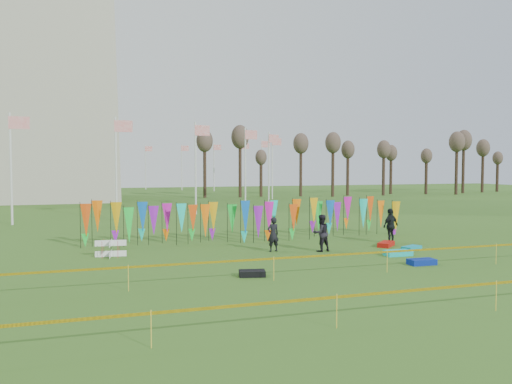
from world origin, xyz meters
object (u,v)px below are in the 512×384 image
object	(u,v)px
person_left	(273,234)
person_right	(391,226)
person_mid	(321,233)
kite_bag_turquoise	(398,253)
kite_bag_red	(386,244)
kite_bag_teal	(412,248)
box_kite	(111,248)
kite_bag_blue	(422,262)
kite_bag_black	(252,273)

from	to	relation	value
person_left	person_right	size ratio (longest dim) A/B	0.89
person_mid	kite_bag_turquoise	bearing A→B (deg)	133.94
kite_bag_red	kite_bag_turquoise	bearing A→B (deg)	-110.62
kite_bag_teal	kite_bag_turquoise	bearing A→B (deg)	-144.53
person_mid	kite_bag_turquoise	xyz separation A→B (m)	(2.97, -2.14, -0.79)
person_mid	kite_bag_teal	world-z (taller)	person_mid
box_kite	kite_bag_turquoise	distance (m)	13.44
kite_bag_red	kite_bag_blue	bearing A→B (deg)	-104.42
person_left	kite_bag_teal	distance (m)	7.00
person_right	kite_bag_red	distance (m)	1.46
kite_bag_red	kite_bag_teal	bearing A→B (deg)	-69.59
kite_bag_turquoise	person_right	bearing A→B (deg)	62.51
box_kite	kite_bag_turquoise	xyz separation A→B (m)	(12.91, -3.70, -0.27)
person_right	kite_bag_blue	world-z (taller)	person_right
person_right	kite_bag_teal	bearing A→B (deg)	64.35
person_right	kite_bag_black	size ratio (longest dim) A/B	1.92
person_right	kite_bag_turquoise	distance (m)	3.92
kite_bag_turquoise	kite_bag_teal	bearing A→B (deg)	35.47
kite_bag_turquoise	kite_bag_blue	world-z (taller)	kite_bag_turquoise
person_left	kite_bag_blue	xyz separation A→B (m)	(4.98, -5.00, -0.73)
person_right	kite_bag_blue	xyz separation A→B (m)	(-2.03, -5.57, -0.83)
box_kite	kite_bag_black	world-z (taller)	box_kite
kite_bag_red	box_kite	bearing A→B (deg)	175.17
kite_bag_red	kite_bag_teal	distance (m)	1.56
kite_bag_turquoise	kite_bag_blue	size ratio (longest dim) A/B	1.10
kite_bag_turquoise	kite_bag_red	world-z (taller)	kite_bag_turquoise
person_mid	kite_bag_teal	xyz separation A→B (m)	(4.46, -1.08, -0.81)
person_right	kite_bag_teal	size ratio (longest dim) A/B	1.71
person_mid	person_right	world-z (taller)	person_right
person_left	kite_bag_black	bearing A→B (deg)	54.20
person_right	kite_bag_black	bearing A→B (deg)	11.06
kite_bag_turquoise	kite_bag_teal	size ratio (longest dim) A/B	1.13
kite_bag_turquoise	kite_bag_teal	distance (m)	1.83
kite_bag_blue	kite_bag_black	size ratio (longest dim) A/B	1.15
person_mid	kite_bag_black	bearing A→B (deg)	31.05
person_mid	kite_bag_red	world-z (taller)	person_mid
person_left	kite_bag_red	bearing A→B (deg)	169.11
kite_bag_red	person_left	bearing A→B (deg)	177.20
box_kite	kite_bag_black	xyz separation A→B (m)	(5.06, -5.84, -0.28)
box_kite	person_mid	bearing A→B (deg)	-8.88
box_kite	person_mid	world-z (taller)	person_mid
kite_bag_turquoise	kite_bag_red	bearing A→B (deg)	69.38
box_kite	person_left	xyz separation A→B (m)	(7.68, -0.87, 0.45)
person_right	kite_bag_teal	world-z (taller)	person_right
kite_bag_teal	box_kite	bearing A→B (deg)	169.65
person_left	kite_bag_red	size ratio (longest dim) A/B	1.33
person_mid	kite_bag_blue	size ratio (longest dim) A/B	1.59
person_left	box_kite	bearing A→B (deg)	-14.55
kite_bag_red	kite_bag_black	size ratio (longest dim) A/B	1.29
person_left	person_mid	bearing A→B (deg)	155.11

